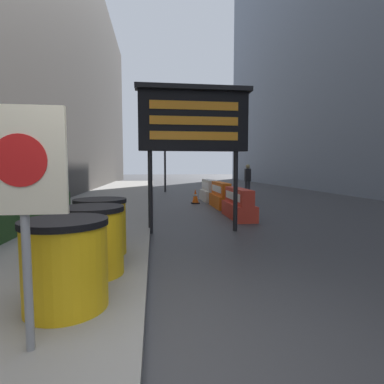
# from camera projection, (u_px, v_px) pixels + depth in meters

# --- Properties ---
(ground_plane) EXTENTS (120.00, 120.00, 0.00)m
(ground_plane) POSITION_uv_depth(u_px,v_px,m) (142.00, 372.00, 2.13)
(ground_plane) COLOR #38383A
(building_left_facade) EXTENTS (0.40, 50.40, 14.52)m
(building_left_facade) POSITION_uv_depth(u_px,v_px,m) (44.00, 5.00, 10.74)
(building_left_facade) COLOR #4C4742
(building_left_facade) RESTS_ON ground_plane
(hedge_strip) EXTENTS (0.90, 6.17, 0.57)m
(hedge_strip) POSITION_uv_depth(u_px,v_px,m) (8.00, 217.00, 6.31)
(hedge_strip) COLOR #284C23
(hedge_strip) RESTS_ON sidewalk_left
(barrel_drum_foreground) EXTENTS (0.79, 0.79, 0.85)m
(barrel_drum_foreground) POSITION_uv_depth(u_px,v_px,m) (66.00, 263.00, 2.81)
(barrel_drum_foreground) COLOR yellow
(barrel_drum_foreground) RESTS_ON sidewalk_left
(barrel_drum_middle) EXTENTS (0.79, 0.79, 0.85)m
(barrel_drum_middle) POSITION_uv_depth(u_px,v_px,m) (92.00, 240.00, 3.71)
(barrel_drum_middle) COLOR yellow
(barrel_drum_middle) RESTS_ON sidewalk_left
(barrel_drum_back) EXTENTS (0.79, 0.79, 0.85)m
(barrel_drum_back) POSITION_uv_depth(u_px,v_px,m) (101.00, 226.00, 4.59)
(barrel_drum_back) COLOR yellow
(barrel_drum_back) RESTS_ON sidewalk_left
(warning_sign) EXTENTS (0.61, 0.08, 1.75)m
(warning_sign) POSITION_uv_depth(u_px,v_px,m) (22.00, 181.00, 2.07)
(warning_sign) COLOR gray
(warning_sign) RESTS_ON sidewalk_left
(message_board) EXTENTS (2.52, 0.36, 3.20)m
(message_board) POSITION_uv_depth(u_px,v_px,m) (194.00, 121.00, 6.55)
(message_board) COLOR black
(message_board) RESTS_ON ground_plane
(jersey_barrier_red_striped) EXTENTS (0.57, 1.84, 0.86)m
(jersey_barrier_red_striped) POSITION_uv_depth(u_px,v_px,m) (238.00, 205.00, 8.59)
(jersey_barrier_red_striped) COLOR red
(jersey_barrier_red_striped) RESTS_ON ground_plane
(jersey_barrier_orange_far) EXTENTS (0.52, 1.87, 0.91)m
(jersey_barrier_orange_far) POSITION_uv_depth(u_px,v_px,m) (221.00, 196.00, 10.87)
(jersey_barrier_orange_far) COLOR orange
(jersey_barrier_orange_far) RESTS_ON ground_plane
(jersey_barrier_white) EXTENTS (0.64, 1.83, 0.91)m
(jersey_barrier_white) POSITION_uv_depth(u_px,v_px,m) (209.00, 192.00, 13.05)
(jersey_barrier_white) COLOR silver
(jersey_barrier_white) RESTS_ON ground_plane
(traffic_cone_near) EXTENTS (0.33, 0.33, 0.59)m
(traffic_cone_near) POSITION_uv_depth(u_px,v_px,m) (195.00, 196.00, 12.05)
(traffic_cone_near) COLOR black
(traffic_cone_near) RESTS_ON ground_plane
(traffic_light_near_curb) EXTENTS (0.28, 0.44, 3.66)m
(traffic_light_near_curb) POSITION_uv_depth(u_px,v_px,m) (165.00, 147.00, 17.37)
(traffic_light_near_curb) COLOR #2D2D30
(traffic_light_near_curb) RESTS_ON ground_plane
(pedestrian_worker) EXTENTS (0.30, 0.45, 1.60)m
(pedestrian_worker) POSITION_uv_depth(u_px,v_px,m) (248.00, 178.00, 14.74)
(pedestrian_worker) COLOR #333338
(pedestrian_worker) RESTS_ON ground_plane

